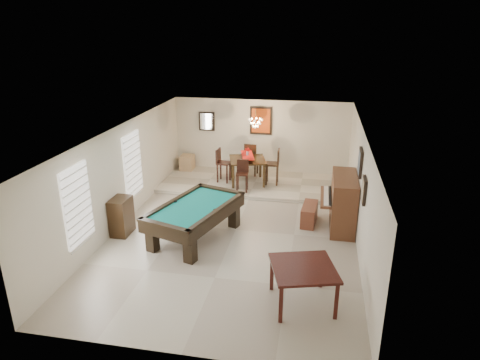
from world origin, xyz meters
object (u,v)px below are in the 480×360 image
(upright_piano, at_px, (337,202))
(dining_chair_north, at_px, (252,159))
(flower_vase, at_px, (247,152))
(chandelier, at_px, (255,120))
(dining_chair_south, at_px, (242,176))
(dining_chair_west, at_px, (224,165))
(apothecary_chest, at_px, (121,216))
(dining_chair_east, at_px, (272,167))
(piano_bench, at_px, (309,214))
(pool_table, at_px, (195,222))
(square_table, at_px, (303,285))
(dining_table, at_px, (247,169))
(corner_bench, at_px, (187,162))

(upright_piano, relative_size, dining_chair_north, 1.48)
(flower_vase, relative_size, chandelier, 0.42)
(dining_chair_south, xyz_separation_m, dining_chair_west, (-0.74, 0.74, 0.06))
(dining_chair_south, relative_size, dining_chair_north, 0.87)
(apothecary_chest, distance_m, dining_chair_east, 5.16)
(piano_bench, bearing_deg, pool_table, -153.47)
(square_table, xyz_separation_m, dining_chair_west, (-2.84, 5.93, 0.27))
(pool_table, relative_size, square_table, 2.22)
(apothecary_chest, bearing_deg, dining_table, 57.06)
(dining_chair_west, xyz_separation_m, dining_chair_east, (1.57, 0.08, 0.03))
(flower_vase, distance_m, chandelier, 1.06)
(dining_chair_west, xyz_separation_m, chandelier, (1.02, 0.05, 1.54))
(piano_bench, distance_m, dining_table, 3.21)
(piano_bench, distance_m, flower_vase, 3.32)
(dining_chair_north, xyz_separation_m, dining_chair_west, (-0.78, -0.83, -0.02))
(upright_piano, xyz_separation_m, dining_chair_west, (-3.53, 2.45, -0.03))
(square_table, relative_size, dining_chair_south, 1.18)
(square_table, height_order, dining_chair_east, dining_chair_east)
(piano_bench, xyz_separation_m, dining_chair_west, (-2.85, 2.39, 0.41))
(square_table, distance_m, piano_bench, 3.54)
(piano_bench, bearing_deg, upright_piano, -5.49)
(square_table, xyz_separation_m, chandelier, (-1.83, 5.98, 1.80))
(upright_piano, relative_size, dining_chair_east, 1.44)
(pool_table, bearing_deg, dining_table, 97.90)
(piano_bench, xyz_separation_m, dining_chair_north, (-2.07, 3.21, 0.42))
(dining_chair_west, relative_size, dining_chair_east, 0.95)
(dining_chair_east, bearing_deg, piano_bench, 25.30)
(dining_chair_north, bearing_deg, flower_vase, 94.72)
(square_table, bearing_deg, chandelier, 106.98)
(dining_table, distance_m, corner_bench, 2.52)
(square_table, distance_m, upright_piano, 3.55)
(dining_table, bearing_deg, piano_bench, -49.34)
(apothecary_chest, relative_size, dining_chair_south, 0.98)
(piano_bench, height_order, dining_chair_east, dining_chair_east)
(upright_piano, distance_m, flower_vase, 3.74)
(dining_table, height_order, chandelier, chandelier)
(flower_vase, bearing_deg, dining_chair_south, -92.21)
(upright_piano, height_order, dining_chair_east, upright_piano)
(piano_bench, xyz_separation_m, apothecary_chest, (-4.61, -1.48, 0.22))
(apothecary_chest, xyz_separation_m, dining_chair_north, (2.54, 4.69, 0.20))
(pool_table, height_order, dining_chair_east, dining_chair_east)
(piano_bench, distance_m, apothecary_chest, 4.84)
(square_table, distance_m, dining_chair_south, 5.60)
(pool_table, distance_m, piano_bench, 3.05)
(upright_piano, relative_size, apothecary_chest, 1.74)
(pool_table, height_order, upright_piano, upright_piano)
(dining_chair_south, distance_m, dining_chair_north, 1.56)
(apothecary_chest, distance_m, dining_chair_west, 4.25)
(corner_bench, bearing_deg, dining_table, -22.02)
(pool_table, xyz_separation_m, square_table, (2.72, -2.18, -0.03))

